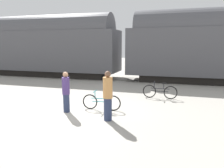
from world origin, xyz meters
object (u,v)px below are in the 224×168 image
freight_train (123,44)px  person_in_tan (108,96)px  bicycle_teal (101,102)px  bicycle_black (160,91)px  person_in_purple (66,92)px

freight_train → person_in_tan: (1.88, -9.82, -1.88)m
freight_train → bicycle_teal: bearing=-82.0°
freight_train → bicycle_teal: 9.09m
bicycle_black → bicycle_teal: bearing=-127.9°
freight_train → person_in_tan: freight_train is taller
bicycle_black → bicycle_teal: size_ratio=1.05×
freight_train → person_in_tan: size_ratio=29.25×
person_in_purple → freight_train: bearing=-56.2°
freight_train → bicycle_teal: (1.22, -8.67, -2.45)m
freight_train → bicycle_black: size_ratio=30.13×
bicycle_black → bicycle_teal: bicycle_black is taller
freight_train → person_in_purple: bearing=-90.3°
bicycle_teal → person_in_purple: person_in_purple is taller
freight_train → bicycle_black: (3.41, -5.85, -2.43)m
bicycle_teal → person_in_tan: size_ratio=0.92×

